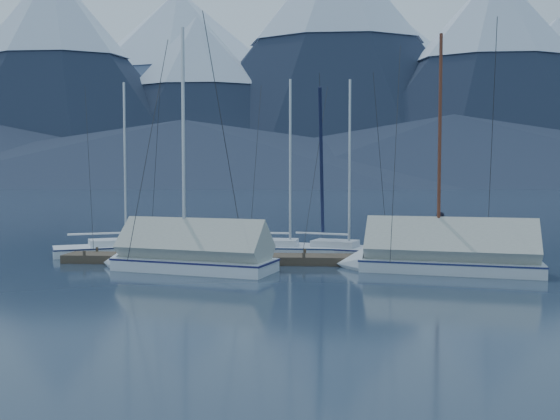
% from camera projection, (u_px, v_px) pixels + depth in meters
% --- Properties ---
extents(ground, '(1000.00, 1000.00, 0.00)m').
position_uv_depth(ground, '(276.00, 271.00, 22.41)').
color(ground, '#162232').
rests_on(ground, ground).
extents(mountain_range, '(877.00, 584.00, 150.50)m').
position_uv_depth(mountain_range, '(325.00, 95.00, 388.11)').
color(mountain_range, '#475675').
rests_on(mountain_range, ground).
extents(dock, '(18.00, 1.50, 0.54)m').
position_uv_depth(dock, '(280.00, 261.00, 24.40)').
color(dock, '#382D23').
rests_on(dock, ground).
extents(mooring_posts, '(15.12, 1.52, 0.35)m').
position_uv_depth(mooring_posts, '(268.00, 255.00, 24.42)').
color(mooring_posts, '#382D23').
rests_on(mooring_posts, ground).
extents(sailboat_open_left, '(6.71, 4.57, 8.69)m').
position_uv_depth(sailboat_open_left, '(136.00, 250.00, 27.70)').
color(sailboat_open_left, silver).
rests_on(sailboat_open_left, ground).
extents(sailboat_open_mid, '(6.74, 2.85, 8.77)m').
position_uv_depth(sailboat_open_mid, '(300.00, 252.00, 27.03)').
color(sailboat_open_mid, silver).
rests_on(sailboat_open_mid, ground).
extents(sailboat_open_right, '(6.79, 3.90, 8.66)m').
position_uv_depth(sailboat_open_right, '(359.00, 253.00, 26.40)').
color(sailboat_open_right, silver).
rests_on(sailboat_open_right, ground).
extents(sailboat_covered_near, '(7.89, 3.88, 9.84)m').
position_uv_depth(sailboat_covered_near, '(434.00, 258.00, 22.35)').
color(sailboat_covered_near, silver).
rests_on(sailboat_covered_near, ground).
extents(sailboat_covered_far, '(7.46, 4.01, 10.03)m').
position_uv_depth(sailboat_covered_far, '(181.00, 257.00, 22.55)').
color(sailboat_covered_far, white).
rests_on(sailboat_covered_far, ground).
extents(person, '(0.57, 0.74, 1.81)m').
position_uv_depth(person, '(441.00, 234.00, 23.91)').
color(person, black).
rests_on(person, dock).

